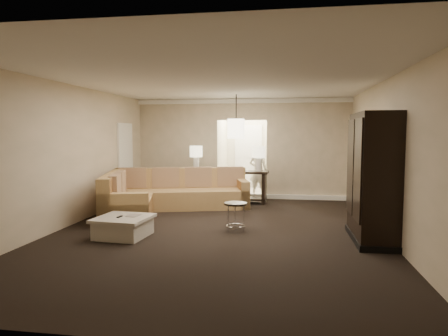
% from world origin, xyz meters
% --- Properties ---
extents(ground, '(8.00, 8.00, 0.00)m').
position_xyz_m(ground, '(0.00, 0.00, 0.00)').
color(ground, black).
rests_on(ground, ground).
extents(wall_back, '(6.00, 0.04, 2.80)m').
position_xyz_m(wall_back, '(0.00, 4.00, 1.40)').
color(wall_back, beige).
rests_on(wall_back, ground).
extents(wall_front, '(6.00, 0.04, 2.80)m').
position_xyz_m(wall_front, '(0.00, -4.00, 1.40)').
color(wall_front, beige).
rests_on(wall_front, ground).
extents(wall_left, '(0.04, 8.00, 2.80)m').
position_xyz_m(wall_left, '(-3.00, 0.00, 1.40)').
color(wall_left, beige).
rests_on(wall_left, ground).
extents(wall_right, '(0.04, 8.00, 2.80)m').
position_xyz_m(wall_right, '(3.00, 0.00, 1.40)').
color(wall_right, beige).
rests_on(wall_right, ground).
extents(ceiling, '(6.00, 8.00, 0.02)m').
position_xyz_m(ceiling, '(0.00, 0.00, 2.80)').
color(ceiling, white).
rests_on(ceiling, wall_back).
extents(crown_molding, '(6.00, 0.10, 0.12)m').
position_xyz_m(crown_molding, '(0.00, 3.95, 2.73)').
color(crown_molding, white).
rests_on(crown_molding, wall_back).
extents(baseboard, '(6.00, 0.10, 0.12)m').
position_xyz_m(baseboard, '(0.00, 3.95, 0.06)').
color(baseboard, white).
rests_on(baseboard, ground).
extents(side_door, '(0.05, 0.90, 2.10)m').
position_xyz_m(side_door, '(-2.97, 2.80, 1.05)').
color(side_door, white).
rests_on(side_door, ground).
extents(foyer, '(1.44, 2.02, 2.80)m').
position_xyz_m(foyer, '(0.00, 5.34, 1.30)').
color(foyer, silver).
rests_on(foyer, ground).
extents(sectional_sofa, '(3.44, 3.29, 0.98)m').
position_xyz_m(sectional_sofa, '(-1.58, 1.75, 0.39)').
color(sectional_sofa, brown).
rests_on(sectional_sofa, ground).
extents(coffee_table, '(0.98, 0.98, 0.38)m').
position_xyz_m(coffee_table, '(-1.60, -0.63, 0.19)').
color(coffee_table, beige).
rests_on(coffee_table, ground).
extents(console_table, '(2.22, 0.64, 0.85)m').
position_xyz_m(console_table, '(-0.31, 3.20, 0.51)').
color(console_table, black).
rests_on(console_table, ground).
extents(armoire, '(0.65, 1.52, 2.18)m').
position_xyz_m(armoire, '(2.69, -0.22, 1.04)').
color(armoire, black).
rests_on(armoire, ground).
extents(drink_table, '(0.43, 0.43, 0.54)m').
position_xyz_m(drink_table, '(0.32, 0.09, 0.39)').
color(drink_table, black).
rests_on(drink_table, ground).
extents(table_lamp_left, '(0.34, 0.34, 0.65)m').
position_xyz_m(table_lamp_left, '(-1.15, 3.26, 1.28)').
color(table_lamp_left, white).
rests_on(table_lamp_left, console_table).
extents(table_lamp_right, '(0.34, 0.34, 0.65)m').
position_xyz_m(table_lamp_right, '(0.54, 3.14, 1.28)').
color(table_lamp_right, white).
rests_on(table_lamp_right, console_table).
extents(pendant_light, '(0.38, 0.38, 1.09)m').
position_xyz_m(pendant_light, '(0.00, 2.70, 1.95)').
color(pendant_light, black).
rests_on(pendant_light, ceiling).
extents(person, '(0.69, 0.55, 1.65)m').
position_xyz_m(person, '(0.45, 4.30, 0.83)').
color(person, beige).
rests_on(person, ground).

